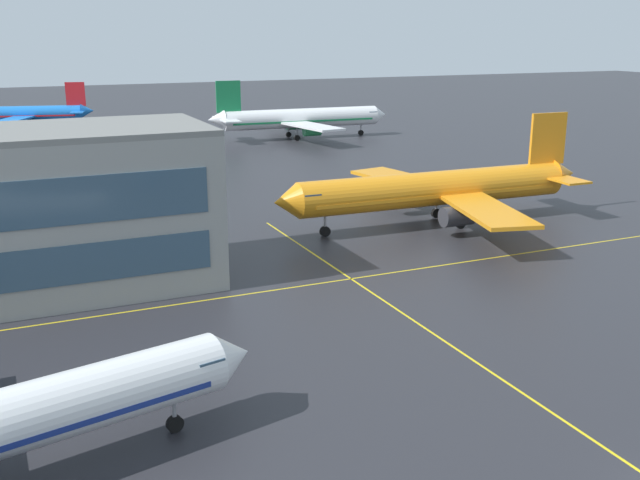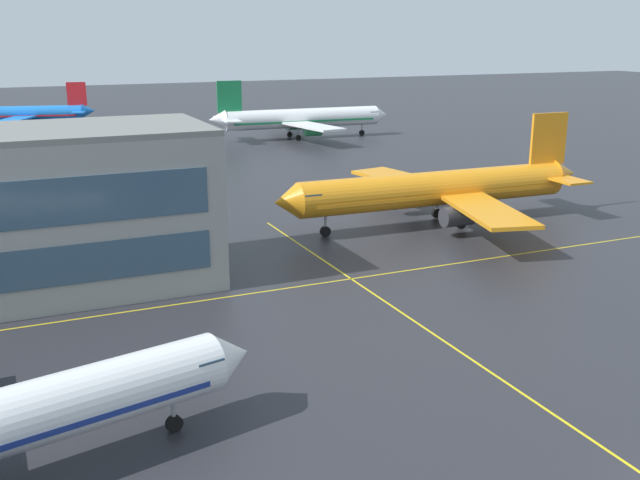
# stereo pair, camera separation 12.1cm
# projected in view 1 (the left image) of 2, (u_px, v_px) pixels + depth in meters

# --- Properties ---
(airliner_second_row) EXTENTS (39.09, 33.77, 12.17)m
(airliner_second_row) POSITION_uv_depth(u_px,v_px,m) (438.00, 189.00, 83.57)
(airliner_second_row) COLOR orange
(airliner_second_row) RESTS_ON ground
(airliner_far_left_stand) EXTENTS (39.03, 33.65, 12.14)m
(airliner_far_left_stand) POSITION_uv_depth(u_px,v_px,m) (299.00, 119.00, 151.26)
(airliner_far_left_stand) COLOR white
(airliner_far_left_stand) RESTS_ON ground
(airliner_far_right_stand) EXTENTS (33.25, 28.28, 10.44)m
(airliner_far_right_stand) POSITION_uv_depth(u_px,v_px,m) (18.00, 114.00, 165.14)
(airliner_far_right_stand) COLOR blue
(airliner_far_right_stand) RESTS_ON ground
(taxiway_markings) EXTENTS (142.70, 80.59, 0.01)m
(taxiway_markings) POSITION_uv_depth(u_px,v_px,m) (471.00, 358.00, 49.90)
(taxiway_markings) COLOR yellow
(taxiway_markings) RESTS_ON ground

